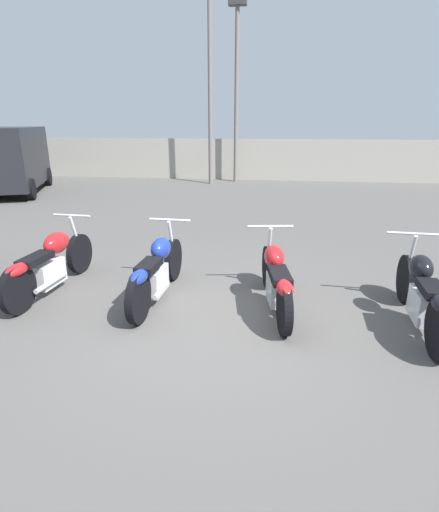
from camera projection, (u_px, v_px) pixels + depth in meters
The scene contains 9 objects.
ground_plane at pixel (211, 322), 5.14m from camera, with size 60.00×60.00×0.00m, color #514F4C.
fence_back at pixel (259, 160), 17.42m from camera, with size 40.00×0.04×1.75m.
light_pole_left at pixel (210, 70), 15.31m from camera, with size 0.70×0.35×7.35m.
light_pole_right at pixel (237, 79), 15.99m from camera, with size 0.70×0.35×6.85m.
motorcycle_slot_1 at pixel (50, 263), 5.95m from camera, with size 0.64×2.24×1.03m.
motorcycle_slot_2 at pixel (157, 271), 5.68m from camera, with size 0.65×2.19×1.04m.
motorcycle_slot_3 at pixel (276, 279), 5.41m from camera, with size 0.68×2.12×1.01m.
motorcycle_slot_4 at pixel (423, 294), 4.90m from camera, with size 0.72×2.17×1.04m.
parked_van at pixel (7, 157), 14.09m from camera, with size 3.51×4.88×2.27m.
Camera 1 is at (0.74, -4.53, 2.45)m, focal length 28.00 mm.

